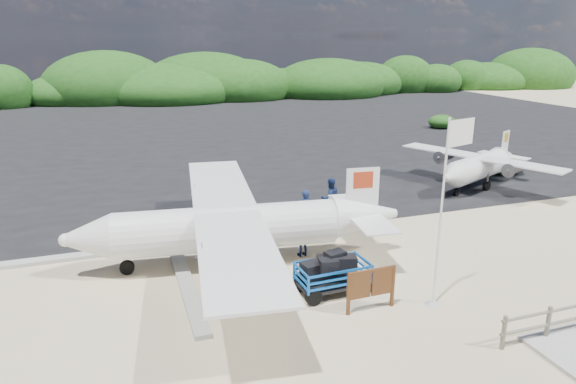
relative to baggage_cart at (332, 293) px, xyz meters
name	(u,v)px	position (x,y,z in m)	size (l,w,h in m)	color
ground	(326,284)	(0.04, 0.64, 0.00)	(160.00, 160.00, 0.00)	beige
asphalt_apron	(191,133)	(0.04, 30.64, 0.00)	(90.00, 50.00, 0.04)	#B2B2B2
lagoon	(40,306)	(-8.96, 2.14, 0.00)	(9.00, 7.00, 0.40)	#B2B2B2
vegetation_band	(162,100)	(0.04, 55.64, 0.00)	(124.00, 8.00, 4.40)	#B2B2B2
baggage_cart	(332,293)	(0.00, 0.00, 0.00)	(2.51, 1.43, 1.25)	blue
flagpole	(433,304)	(2.68, -1.71, 0.00)	(1.17, 0.49, 5.87)	white
signboard	(370,310)	(0.65, -1.39, 0.00)	(1.72, 0.16, 1.41)	brown
crew_a	(305,211)	(1.12, 5.53, 0.93)	(0.67, 0.44, 1.85)	navy
crew_b	(330,198)	(2.82, 6.76, 0.94)	(0.92, 0.71, 1.88)	navy
crew_c	(303,238)	(0.13, 3.09, 0.75)	(0.88, 0.36, 1.50)	navy
aircraft_large	(420,132)	(19.03, 24.42, 0.00)	(14.49, 14.49, 4.35)	#B2B2B2
aircraft_small	(39,136)	(-12.31, 33.50, 0.00)	(7.52, 7.52, 2.71)	#B2B2B2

